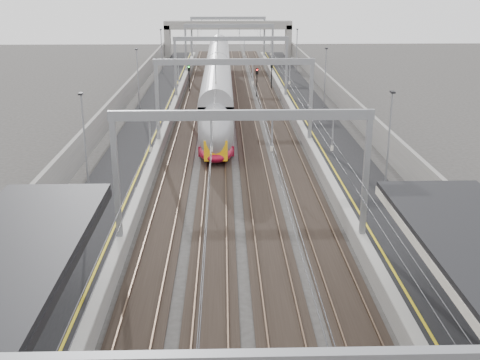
{
  "coord_description": "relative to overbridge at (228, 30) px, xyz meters",
  "views": [
    {
      "loc": [
        -0.88,
        -6.73,
        13.6
      ],
      "look_at": [
        0.0,
        25.01,
        3.01
      ],
      "focal_mm": 45.0,
      "sensor_mm": 36.0,
      "label": 1
    }
  ],
  "objects": [
    {
      "name": "signal_red_far",
      "position": [
        5.4,
        -28.29,
        -2.89
      ],
      "size": [
        0.32,
        0.32,
        3.48
      ],
      "color": "black",
      "rests_on": "ground"
    },
    {
      "name": "tracks",
      "position": [
        0.0,
        -55.0,
        -5.26
      ],
      "size": [
        11.4,
        140.0,
        0.2
      ],
      "color": "black",
      "rests_on": "ground"
    },
    {
      "name": "platform_left",
      "position": [
        -8.0,
        -55.0,
        -4.81
      ],
      "size": [
        4.0,
        120.0,
        1.0
      ],
      "primitive_type": "cube",
      "color": "black",
      "rests_on": "ground"
    },
    {
      "name": "wall_left",
      "position": [
        -11.2,
        -55.0,
        -3.71
      ],
      "size": [
        0.3,
        120.0,
        3.2
      ],
      "primitive_type": "cube",
      "color": "gray",
      "rests_on": "ground"
    },
    {
      "name": "overbridge",
      "position": [
        0.0,
        0.0,
        0.0
      ],
      "size": [
        22.0,
        2.2,
        6.9
      ],
      "color": "gray",
      "rests_on": "ground"
    },
    {
      "name": "signal_green",
      "position": [
        -5.2,
        -30.76,
        -2.89
      ],
      "size": [
        0.32,
        0.32,
        3.48
      ],
      "color": "black",
      "rests_on": "ground"
    },
    {
      "name": "platform_right",
      "position": [
        8.0,
        -55.0,
        -4.81
      ],
      "size": [
        4.0,
        120.0,
        1.0
      ],
      "primitive_type": "cube",
      "color": "black",
      "rests_on": "ground"
    },
    {
      "name": "signal_red_near",
      "position": [
        3.2,
        -33.61,
        -2.89
      ],
      "size": [
        0.32,
        0.32,
        3.48
      ],
      "color": "black",
      "rests_on": "ground"
    },
    {
      "name": "wall_right",
      "position": [
        11.2,
        -55.0,
        -3.71
      ],
      "size": [
        0.3,
        120.0,
        3.2
      ],
      "primitive_type": "cube",
      "color": "gray",
      "rests_on": "ground"
    },
    {
      "name": "overhead_line",
      "position": [
        0.0,
        -48.38,
        0.83
      ],
      "size": [
        13.0,
        140.0,
        6.6
      ],
      "color": "gray",
      "rests_on": "platform_left"
    },
    {
      "name": "train",
      "position": [
        -1.5,
        -38.98,
        -3.11
      ],
      "size": [
        2.85,
        51.85,
        4.49
      ],
      "color": "maroon",
      "rests_on": "ground"
    }
  ]
}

